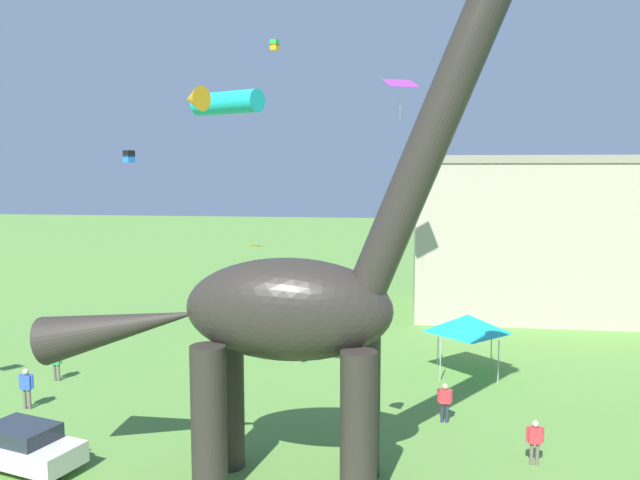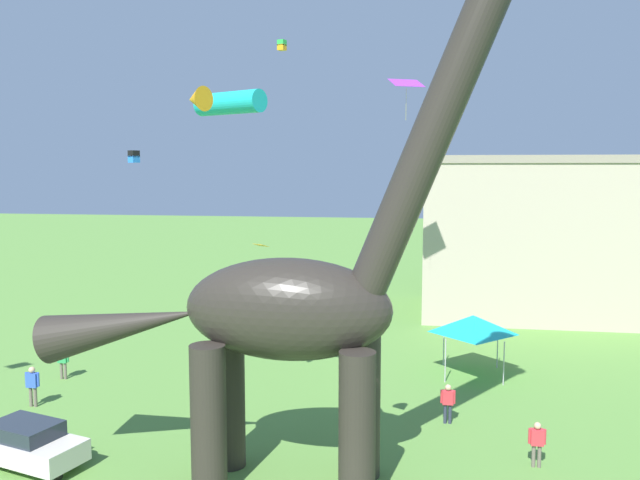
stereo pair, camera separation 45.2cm
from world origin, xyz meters
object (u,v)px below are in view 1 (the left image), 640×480
Objects in this scene: person_strolling_adult at (26,385)px; kite_mid_left at (129,156)px; kite_mid_center at (275,45)px; kite_drifting at (220,102)px; dinosaur_sculpture at (286,309)px; person_watching_child at (56,360)px; festival_canopy_tent at (468,324)px; kite_far_right at (256,245)px; person_photographer at (535,438)px; kite_mid_right at (348,315)px; person_vendor_side at (445,399)px; kite_far_left at (400,83)px; parked_sedan_left at (22,446)px.

kite_mid_left reaches higher than person_strolling_adult.
kite_drifting is (1.12, -15.54, -4.90)m from kite_mid_center.
person_watching_child is at bearing 172.30° from dinosaur_sculpture.
festival_canopy_tent is 19.92m from kite_mid_center.
kite_drifting reaches higher than kite_far_right.
kite_mid_left is at bearing 98.11° from person_photographer.
kite_mid_right reaches higher than festival_canopy_tent.
dinosaur_sculpture is 9.97× the size of person_vendor_side.
dinosaur_sculpture is at bearing -118.27° from festival_canopy_tent.
dinosaur_sculpture is 17.34m from kite_far_left.
kite_mid_center reaches higher than person_strolling_adult.
person_strolling_adult is at bearing -118.26° from kite_mid_center.
kite_mid_left reaches higher than person_photographer.
person_vendor_side is 3.11× the size of kite_mid_left.
kite_mid_right is 9.13m from kite_drifting.
person_watching_child is 11.00m from kite_far_right.
person_photographer is 2.60× the size of kite_mid_center.
person_vendor_side is at bearing 74.96° from dinosaur_sculpture.
festival_canopy_tent is at bearing 6.22° from kite_far_right.
dinosaur_sculpture reaches higher than person_strolling_adult.
person_photographer is 0.51× the size of kite_drifting.
dinosaur_sculpture is 9.12× the size of person_strolling_adult.
person_strolling_adult is at bearing -176.35° from dinosaur_sculpture.
kite_mid_center is (-9.64, 13.65, 16.53)m from person_vendor_side.
parked_sedan_left is 2.59× the size of person_strolling_adult.
person_photographer is 0.74× the size of kite_far_left.
dinosaur_sculpture is at bearing 57.76° from person_vendor_side.
kite_mid_right is at bearing 12.55° from person_strolling_adult.
kite_mid_right is at bearing -97.34° from kite_far_left.
person_watching_child reaches higher than parked_sedan_left.
kite_mid_left is at bearing 157.79° from kite_mid_right.
person_vendor_side is (-2.86, 3.45, 0.01)m from person_photographer.
person_strolling_adult is 23.30m from kite_mid_center.
dinosaur_sculpture is at bearing -0.57° from person_strolling_adult.
parked_sedan_left is 1.44× the size of festival_canopy_tent.
kite_mid_center is 1.19× the size of kite_mid_left.
kite_far_right is (-5.36, 8.62, 1.36)m from kite_mid_right.
person_vendor_side is at bearing 39.53° from parked_sedan_left.
kite_mid_left reaches higher than person_watching_child.
person_photographer is at bearing -173.48° from person_watching_child.
dinosaur_sculpture is 14.00m from person_strolling_adult.
festival_canopy_tent is at bearing 55.11° from parked_sedan_left.
person_photographer is 18.80m from kite_far_left.
kite_mid_right is at bearing 51.44° from person_vendor_side.
parked_sedan_left is 20.29m from festival_canopy_tent.
kite_mid_left is (-11.23, -7.93, -3.84)m from kite_far_left.
person_photographer is 0.50× the size of festival_canopy_tent.
festival_canopy_tent is at bearing 21.51° from kite_mid_left.
dinosaur_sculpture is 8.60m from kite_drifting.
kite_mid_left is (4.89, -2.04, 9.65)m from person_watching_child.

